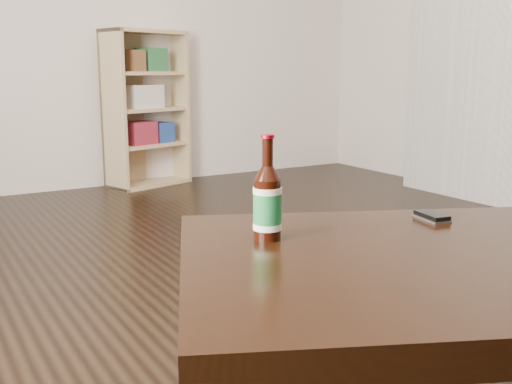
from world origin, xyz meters
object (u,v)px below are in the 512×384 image
coffee_table (502,282)px  phone (432,217)px  bookshelf (144,106)px  beer_bottle (267,203)px

coffee_table → phone: (0.08, 0.28, 0.08)m
bookshelf → coffee_table: size_ratio=0.75×
coffee_table → beer_bottle: beer_bottle is taller
phone → coffee_table: bearing=-95.2°
coffee_table → phone: bearing=74.4°
phone → beer_bottle: bearing=-177.2°
bookshelf → phone: (-0.48, -3.41, -0.10)m
bookshelf → beer_bottle: (-0.94, -3.35, -0.02)m
beer_bottle → phone: size_ratio=2.26×
phone → bookshelf: bearing=92.4°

